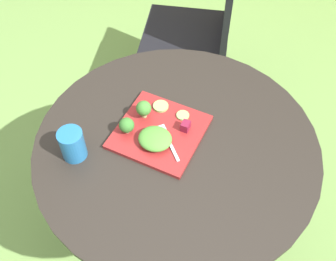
{
  "coord_description": "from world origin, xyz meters",
  "views": [
    {
      "loc": [
        0.32,
        -0.73,
        1.78
      ],
      "look_at": [
        -0.03,
        0.01,
        0.75
      ],
      "focal_mm": 43.41,
      "sensor_mm": 36.0,
      "label": 1
    }
  ],
  "objects_px": {
    "patio_chair": "(204,22)",
    "salad_plate": "(159,132)",
    "drinking_glass": "(73,145)",
    "fork": "(167,139)"
  },
  "relations": [
    {
      "from": "patio_chair",
      "to": "salad_plate",
      "type": "height_order",
      "value": "patio_chair"
    },
    {
      "from": "fork",
      "to": "salad_plate",
      "type": "bearing_deg",
      "value": 150.32
    },
    {
      "from": "patio_chair",
      "to": "drinking_glass",
      "type": "distance_m",
      "value": 1.09
    },
    {
      "from": "salad_plate",
      "to": "fork",
      "type": "xyz_separation_m",
      "value": [
        0.04,
        -0.02,
        0.01
      ]
    },
    {
      "from": "patio_chair",
      "to": "drinking_glass",
      "type": "bearing_deg",
      "value": -91.14
    },
    {
      "from": "salad_plate",
      "to": "fork",
      "type": "relative_size",
      "value": 2.23
    },
    {
      "from": "salad_plate",
      "to": "drinking_glass",
      "type": "height_order",
      "value": "drinking_glass"
    },
    {
      "from": "drinking_glass",
      "to": "fork",
      "type": "bearing_deg",
      "value": 35.34
    },
    {
      "from": "salad_plate",
      "to": "fork",
      "type": "height_order",
      "value": "fork"
    },
    {
      "from": "fork",
      "to": "patio_chair",
      "type": "bearing_deg",
      "value": 104.19
    }
  ]
}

